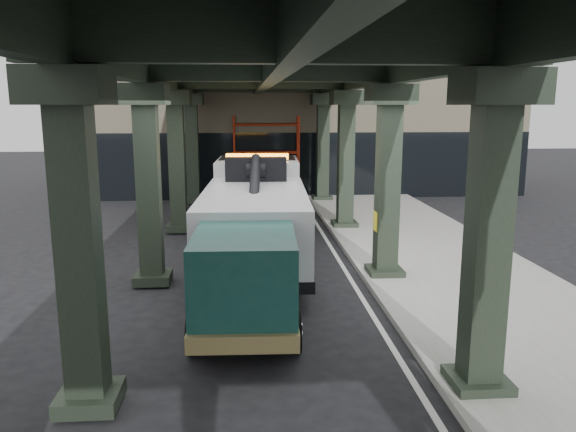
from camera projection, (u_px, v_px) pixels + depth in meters
name	position (u px, v px, depth m)	size (l,w,h in m)	color
ground	(293.00, 308.00, 12.63)	(90.00, 90.00, 0.00)	black
sidewalk	(455.00, 274.00, 14.91)	(5.00, 40.00, 0.15)	gray
lane_stripe	(351.00, 279.00, 14.71)	(0.12, 38.00, 0.01)	silver
viaduct	(269.00, 64.00, 13.49)	(7.40, 32.00, 6.40)	black
building	(298.00, 114.00, 31.56)	(22.00, 10.00, 8.00)	#C6B793
scaffolding	(266.00, 156.00, 26.54)	(3.08, 0.88, 4.00)	#AB240D
tow_truck	(256.00, 209.00, 16.44)	(3.16, 9.58, 3.10)	black
towed_van	(247.00, 268.00, 11.78)	(2.27, 5.30, 2.12)	#12403A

